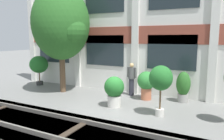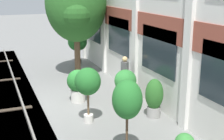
# 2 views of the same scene
# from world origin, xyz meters

# --- Properties ---
(ground_plane) EXTENTS (80.00, 80.00, 0.00)m
(ground_plane) POSITION_xyz_m (0.00, 0.00, 0.00)
(ground_plane) COLOR slate
(apartment_facade) EXTENTS (15.24, 0.64, 7.41)m
(apartment_facade) POSITION_xyz_m (0.00, 3.19, 3.70)
(apartment_facade) COLOR silver
(apartment_facade) RESTS_ON ground
(rail_tracks) EXTENTS (22.88, 2.80, 0.43)m
(rail_tracks) POSITION_xyz_m (-0.00, -2.55, -0.13)
(rail_tracks) COLOR #4C473F
(rail_tracks) RESTS_ON ground
(broadleaf_tree) EXTENTS (3.19, 3.04, 5.66)m
(broadleaf_tree) POSITION_xyz_m (-3.63, 1.39, 3.63)
(broadleaf_tree) COLOR brown
(broadleaf_tree) RESTS_ON ground
(potted_plant_low_pan) EXTENTS (0.88, 0.88, 1.94)m
(potted_plant_low_pan) POSITION_xyz_m (2.13, 0.12, 1.42)
(potted_plant_low_pan) COLOR beige
(potted_plant_low_pan) RESTS_ON ground
(potted_plant_fluted_column) EXTENTS (0.64, 0.64, 1.43)m
(potted_plant_fluted_column) POSITION_xyz_m (2.58, 2.42, 0.76)
(potted_plant_fluted_column) COLOR gray
(potted_plant_fluted_column) RESTS_ON ground
(potted_plant_ribbed_drum) EXTENTS (0.88, 0.88, 1.37)m
(potted_plant_ribbed_drum) POSITION_xyz_m (0.94, 2.05, 0.82)
(potted_plant_ribbed_drum) COLOR #B76647
(potted_plant_ribbed_drum) RESTS_ON ground
(potted_plant_glazed_jar) EXTENTS (0.86, 0.86, 1.32)m
(potted_plant_glazed_jar) POSITION_xyz_m (0.07, 0.34, 0.75)
(potted_plant_glazed_jar) COLOR beige
(potted_plant_glazed_jar) RESTS_ON ground
(potted_plant_terracotta_small) EXTENTS (1.14, 1.14, 1.84)m
(potted_plant_terracotta_small) POSITION_xyz_m (-6.11, 2.11, 1.27)
(potted_plant_terracotta_small) COLOR #333333
(potted_plant_terracotta_small) RESTS_ON ground
(resident_by_doorway) EXTENTS (0.52, 0.34, 1.68)m
(resident_by_doorway) POSITION_xyz_m (0.01, 2.43, 0.90)
(resident_by_doorway) COLOR #282833
(resident_by_doorway) RESTS_ON ground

